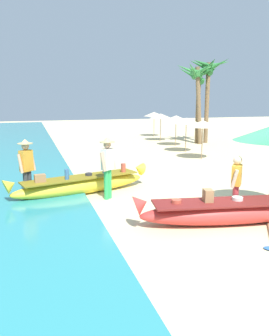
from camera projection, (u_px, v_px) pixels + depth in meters
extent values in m
plane|color=beige|center=(215.00, 210.00, 9.15)|extent=(80.00, 80.00, 0.00)
ellipsoid|color=red|center=(229.00, 213.00, 8.09)|extent=(4.41, 1.52, 0.53)
cone|color=red|center=(141.00, 204.00, 7.76)|extent=(0.50, 0.55, 0.55)
cube|color=maroon|center=(229.00, 202.00, 8.04)|extent=(3.73, 1.42, 0.04)
cylinder|color=#B74C38|center=(176.00, 202.00, 7.91)|extent=(0.23, 0.23, 0.10)
cube|color=#9E754C|center=(208.00, 196.00, 7.99)|extent=(0.26, 0.30, 0.31)
cylinder|color=silver|center=(237.00, 199.00, 8.12)|extent=(0.26, 0.26, 0.10)
ellipsoid|color=yellow|center=(82.00, 186.00, 10.63)|extent=(4.43, 1.84, 0.54)
cone|color=yellow|center=(139.00, 168.00, 11.69)|extent=(0.51, 0.52, 0.50)
cone|color=yellow|center=(10.00, 185.00, 9.43)|extent=(0.51, 0.52, 0.50)
cube|color=olive|center=(81.00, 177.00, 10.57)|extent=(3.75, 1.67, 0.04)
cube|color=#9E754C|center=(40.00, 179.00, 9.86)|extent=(0.34, 0.25, 0.25)
cylinder|color=#386699|center=(67.00, 175.00, 10.18)|extent=(0.13, 0.13, 0.33)
cylinder|color=#2D2D33|center=(89.00, 175.00, 10.71)|extent=(0.22, 0.22, 0.10)
cylinder|color=#386699|center=(105.00, 170.00, 11.06)|extent=(0.15, 0.15, 0.27)
cylinder|color=#B74C38|center=(123.00, 168.00, 11.21)|extent=(0.16, 0.16, 0.30)
cylinder|color=green|center=(109.00, 184.00, 10.13)|extent=(0.14, 0.14, 0.90)
cylinder|color=green|center=(106.00, 185.00, 10.01)|extent=(0.14, 0.14, 0.90)
cube|color=silver|center=(107.00, 159.00, 9.92)|extent=(0.42, 0.40, 0.61)
cylinder|color=tan|center=(113.00, 160.00, 10.10)|extent=(0.20, 0.21, 0.56)
cylinder|color=tan|center=(103.00, 162.00, 9.73)|extent=(0.20, 0.21, 0.56)
sphere|color=tan|center=(107.00, 145.00, 9.83)|extent=(0.22, 0.22, 0.22)
cylinder|color=tan|center=(107.00, 142.00, 9.81)|extent=(0.44, 0.44, 0.02)
cone|color=tan|center=(107.00, 140.00, 9.80)|extent=(0.26, 0.26, 0.12)
cylinder|color=#B2383D|center=(235.00, 201.00, 8.63)|extent=(0.14, 0.14, 0.79)
cylinder|color=#B2383D|center=(235.00, 199.00, 8.75)|extent=(0.14, 0.14, 0.79)
cube|color=gold|center=(237.00, 175.00, 8.56)|extent=(0.40, 0.42, 0.52)
cylinder|color=beige|center=(235.00, 179.00, 8.37)|extent=(0.20, 0.19, 0.48)
cylinder|color=beige|center=(237.00, 175.00, 8.78)|extent=(0.20, 0.19, 0.48)
sphere|color=beige|center=(238.00, 160.00, 8.48)|extent=(0.22, 0.22, 0.22)
cylinder|color=#333842|center=(30.00, 184.00, 10.19)|extent=(0.14, 0.14, 0.84)
cylinder|color=#333842|center=(26.00, 185.00, 10.07)|extent=(0.14, 0.14, 0.84)
cube|color=gold|center=(26.00, 161.00, 9.98)|extent=(0.42, 0.40, 0.62)
cylinder|color=tan|center=(33.00, 161.00, 10.17)|extent=(0.20, 0.21, 0.57)
cylinder|color=tan|center=(20.00, 164.00, 9.79)|extent=(0.20, 0.21, 0.57)
sphere|color=tan|center=(25.00, 146.00, 9.89)|extent=(0.22, 0.22, 0.22)
cylinder|color=tan|center=(25.00, 143.00, 9.88)|extent=(0.44, 0.44, 0.02)
cone|color=tan|center=(25.00, 141.00, 9.86)|extent=(0.26, 0.26, 0.12)
cylinder|color=#333338|center=(268.00, 210.00, 9.00)|extent=(0.36, 0.36, 0.06)
cylinder|color=#8E6B47|center=(202.00, 140.00, 16.59)|extent=(0.04, 0.04, 1.90)
cone|color=beige|center=(203.00, 124.00, 16.43)|extent=(1.60, 1.60, 0.32)
cylinder|color=#8E6B47|center=(186.00, 135.00, 18.83)|extent=(0.04, 0.04, 1.90)
cone|color=beige|center=(186.00, 121.00, 18.66)|extent=(1.60, 1.60, 0.32)
cylinder|color=#8E6B47|center=(176.00, 131.00, 21.33)|extent=(0.04, 0.04, 1.90)
cone|color=beige|center=(176.00, 118.00, 21.17)|extent=(1.60, 1.60, 0.32)
cylinder|color=#8E6B47|center=(161.00, 127.00, 23.91)|extent=(0.04, 0.04, 1.90)
cone|color=beige|center=(161.00, 116.00, 23.75)|extent=(1.60, 1.60, 0.32)
cylinder|color=#8E6B47|center=(154.00, 124.00, 26.72)|extent=(0.04, 0.04, 1.90)
cone|color=beige|center=(154.00, 114.00, 26.56)|extent=(1.60, 1.60, 0.32)
cylinder|color=brown|center=(198.00, 108.00, 22.33)|extent=(0.29, 0.28, 4.73)
cone|color=#287033|center=(205.00, 73.00, 21.95)|extent=(1.59, 0.59, 0.85)
cone|color=#287033|center=(200.00, 75.00, 22.41)|extent=(1.27, 1.80, 1.13)
cone|color=#287033|center=(194.00, 76.00, 22.40)|extent=(0.61, 1.93, 1.25)
cone|color=#287033|center=(191.00, 75.00, 21.98)|extent=(1.80, 1.11, 1.19)
cone|color=#287033|center=(195.00, 75.00, 21.60)|extent=(1.57, 1.05, 1.18)
cone|color=#287033|center=(201.00, 73.00, 21.48)|extent=(0.65, 1.61, 0.98)
cone|color=#287033|center=(205.00, 72.00, 21.62)|extent=(1.17, 1.51, 0.78)
cylinder|color=brown|center=(199.00, 106.00, 21.84)|extent=(0.67, 0.28, 4.94)
cone|color=#337F3D|center=(204.00, 69.00, 21.42)|extent=(1.73, 0.45, 0.86)
cone|color=#337F3D|center=(195.00, 70.00, 21.78)|extent=(0.66, 1.80, 0.89)
cone|color=#337F3D|center=(189.00, 70.00, 21.49)|extent=(1.66, 1.36, 1.04)
cone|color=#337F3D|center=(194.00, 71.00, 21.00)|extent=(1.47, 1.19, 1.17)
cone|color=#337F3D|center=(203.00, 70.00, 20.90)|extent=(0.87, 1.93, 1.10)
cylinder|color=brown|center=(207.00, 103.00, 22.50)|extent=(0.29, 0.28, 5.25)
cone|color=#287033|center=(216.00, 64.00, 22.10)|extent=(1.97, 0.57, 0.77)
cone|color=#287033|center=(209.00, 67.00, 22.43)|extent=(1.10, 1.50, 1.08)
cone|color=#287033|center=(204.00, 67.00, 22.42)|extent=(0.61, 1.58, 1.17)
cone|color=#287033|center=(201.00, 66.00, 22.05)|extent=(1.71, 0.95, 1.01)
cone|color=#287033|center=(203.00, 64.00, 21.71)|extent=(1.91, 0.91, 0.71)
cone|color=#287033|center=(211.00, 65.00, 21.62)|extent=(0.57, 1.54, 0.90)
cone|color=#287033|center=(216.00, 66.00, 21.74)|extent=(1.40, 1.67, 1.10)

